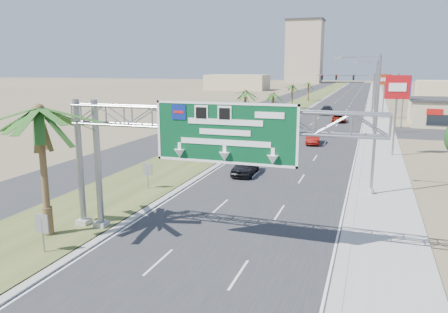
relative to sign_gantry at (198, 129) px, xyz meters
name	(u,v)px	position (x,y,z in m)	size (l,w,h in m)	color
road	(344,102)	(1.06, 100.07, -6.05)	(12.00, 300.00, 0.02)	#28282B
sidewalk_right	(378,103)	(9.56, 100.07, -6.01)	(4.00, 300.00, 0.10)	#9E9B93
median_grass	(306,101)	(-8.94, 100.07, -6.00)	(7.00, 300.00, 0.12)	#3C5224
opposing_road	(281,100)	(-15.94, 100.07, -6.05)	(8.00, 300.00, 0.02)	#28282B
sign_gantry	(198,129)	(0.00, 0.00, 0.00)	(16.75, 1.24, 7.50)	gray
palm_near	(39,110)	(-8.14, -1.93, 0.87)	(5.70, 5.70, 8.35)	brown
palm_row_b	(203,108)	(-8.44, 22.07, -1.16)	(3.99, 3.99, 5.95)	brown
palm_row_c	(245,93)	(-8.44, 38.07, -0.39)	(3.99, 3.99, 6.75)	brown
palm_row_d	(273,94)	(-8.44, 56.07, -1.64)	(3.99, 3.99, 5.45)	brown
palm_row_e	(292,86)	(-8.44, 75.07, -0.97)	(3.99, 3.99, 6.15)	brown
palm_row_f	(309,84)	(-8.44, 100.07, -1.35)	(3.99, 3.99, 5.75)	brown
streetlight_near	(372,131)	(8.36, 12.07, -1.36)	(3.27, 0.44, 10.00)	gray
streetlight_mid	(373,101)	(8.36, 42.07, -1.36)	(3.27, 0.44, 10.00)	gray
streetlight_far	(374,88)	(8.36, 78.07, -1.36)	(3.27, 0.44, 10.00)	gray
signal_mast	(361,91)	(6.23, 62.05, -1.21)	(10.28, 0.71, 8.00)	gray
median_signback_a	(42,227)	(-6.74, -3.93, -4.61)	(0.75, 0.08, 2.08)	gray
median_signback_b	(148,171)	(-7.44, 8.07, -4.61)	(0.75, 0.08, 2.08)	gray
tower_distant	(304,52)	(-30.94, 240.07, 11.44)	(20.00, 16.00, 35.00)	tan
building_distant_left	(237,82)	(-43.94, 150.07, -3.06)	(24.00, 14.00, 6.00)	#CCB28A
car_left_lane	(245,166)	(-1.79, 15.07, -5.29)	(1.81, 4.50, 1.53)	black
car_mid_lane	(313,138)	(1.72, 32.42, -5.32)	(1.56, 4.46, 1.47)	maroon
car_right_lane	(339,118)	(3.06, 55.26, -5.38)	(2.23, 4.84, 1.35)	gray
car_far	(326,111)	(-0.19, 66.88, -5.29)	(2.15, 5.30, 1.54)	black
pole_sign_red_near	(397,92)	(10.56, 27.74, 0.61)	(2.42, 0.53, 8.53)	gray
pole_sign_blue	(404,88)	(12.61, 51.45, -0.08)	(2.02, 0.61, 8.02)	gray
pole_sign_red_far	(385,83)	(10.06, 62.51, 0.30)	(2.17, 1.02, 8.07)	gray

